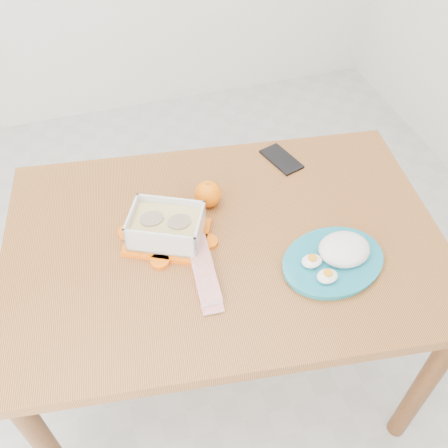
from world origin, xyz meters
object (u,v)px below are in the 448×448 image
object	(u,v)px
rice_plate	(337,256)
smartphone	(281,159)
orange_fruit	(208,194)
food_container	(166,227)
dining_table	(224,258)

from	to	relation	value
rice_plate	smartphone	xyz separation A→B (m)	(0.02, 0.45, -0.02)
orange_fruit	rice_plate	bearing A→B (deg)	-49.97
food_container	orange_fruit	size ratio (longest dim) A/B	3.44
food_container	smartphone	size ratio (longest dim) A/B	1.88
dining_table	orange_fruit	world-z (taller)	orange_fruit
dining_table	food_container	distance (m)	0.21
food_container	rice_plate	distance (m)	0.48
food_container	dining_table	bearing A→B (deg)	9.45
dining_table	rice_plate	size ratio (longest dim) A/B	3.97
rice_plate	food_container	bearing A→B (deg)	140.52
dining_table	orange_fruit	size ratio (longest dim) A/B	16.67
dining_table	food_container	bearing A→B (deg)	170.98
dining_table	orange_fruit	xyz separation A→B (m)	(-0.00, 0.15, 0.13)
orange_fruit	rice_plate	world-z (taller)	orange_fruit
food_container	rice_plate	bearing A→B (deg)	-1.44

